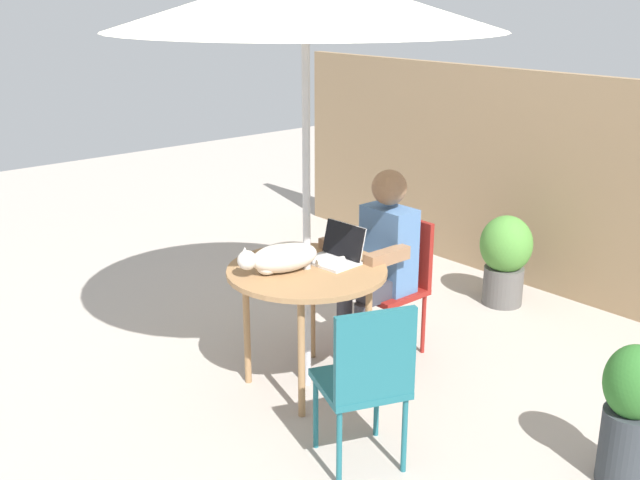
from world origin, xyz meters
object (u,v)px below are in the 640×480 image
laptop (338,251)px  potted_plant_by_chair (505,256)px  cat (281,258)px  patio_umbrella (305,0)px  potted_plant_near_fence (631,411)px  chair_empty (367,375)px  patio_table (307,280)px  chair_occupied (397,274)px  person_seated (380,255)px

laptop → potted_plant_by_chair: bearing=90.2°
cat → potted_plant_by_chair: bearing=88.2°
laptop → potted_plant_by_chair: laptop is taller
patio_umbrella → potted_plant_near_fence: bearing=17.3°
cat → chair_empty: bearing=-11.4°
patio_table → potted_plant_by_chair: bearing=89.6°
chair_occupied → chair_empty: size_ratio=1.00×
chair_occupied → chair_empty: same height
potted_plant_near_fence → potted_plant_by_chair: 2.20m
chair_occupied → person_seated: 0.23m
potted_plant_near_fence → potted_plant_by_chair: (-1.71, 1.38, -0.00)m
potted_plant_near_fence → patio_umbrella: bearing=-162.7°
person_seated → chair_occupied: bearing=90.0°
patio_table → chair_empty: (0.84, -0.33, -0.16)m
patio_table → potted_plant_near_fence: patio_table is taller
potted_plant_near_fence → potted_plant_by_chair: size_ratio=1.04×
patio_table → chair_empty: size_ratio=1.05×
patio_table → cat: bearing=-108.8°
chair_occupied → person_seated: bearing=-90.0°
laptop → potted_plant_by_chair: 1.75m
patio_table → person_seated: (0.00, 0.60, 0.01)m
patio_umbrella → potted_plant_by_chair: 2.66m
patio_umbrella → chair_empty: patio_umbrella is taller
cat → patio_umbrella: bearing=71.2°
patio_table → laptop: laptop is taller
chair_occupied → potted_plant_near_fence: bearing=-7.3°
person_seated → laptop: bearing=-87.2°
chair_occupied → cat: cat is taller
person_seated → cat: person_seated is taller
chair_empty → laptop: laptop is taller
patio_table → person_seated: bearing=90.0°
laptop → potted_plant_near_fence: laptop is taller
patio_umbrella → person_seated: 1.65m
patio_table → chair_occupied: size_ratio=1.05×
chair_empty → laptop: size_ratio=2.80×
laptop → cat: (-0.07, -0.37, 0.02)m
chair_empty → laptop: (-0.82, 0.55, 0.29)m
patio_umbrella → potted_plant_near_fence: patio_umbrella is taller
patio_table → person_seated: person_seated is taller
person_seated → potted_plant_near_fence: 1.76m
patio_table → potted_plant_near_fence: (1.73, 0.54, -0.29)m
chair_empty → person_seated: size_ratio=0.72×
chair_occupied → laptop: size_ratio=2.80×
patio_umbrella → cat: patio_umbrella is taller
cat → potted_plant_near_fence: cat is taller
person_seated → potted_plant_by_chair: size_ratio=1.77×
person_seated → potted_plant_by_chair: bearing=89.4°
patio_umbrella → person_seated: bearing=90.0°
patio_table → chair_empty: bearing=-21.5°
laptop → cat: size_ratio=0.50×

